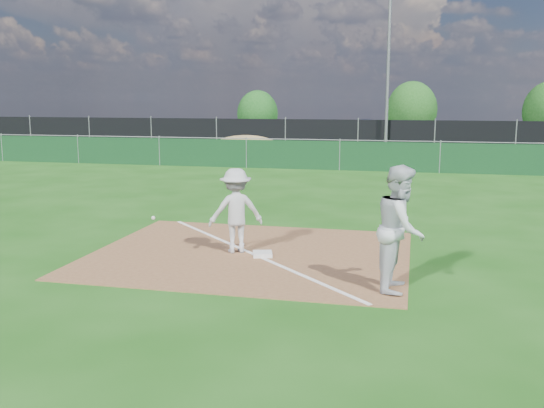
{
  "coord_description": "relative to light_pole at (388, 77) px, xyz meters",
  "views": [
    {
      "loc": [
        3.01,
        -9.94,
        2.99
      ],
      "look_at": [
        0.43,
        1.0,
        1.0
      ],
      "focal_mm": 40.0,
      "sensor_mm": 36.0,
      "label": 1
    }
  ],
  "objects": [
    {
      "name": "parking_lot",
      "position": [
        -1.5,
        5.3,
        -4.0
      ],
      "size": [
        46.0,
        9.0,
        0.01
      ],
      "primitive_type": "cube",
      "color": "black",
      "rests_on": "ground"
    },
    {
      "name": "tree_left",
      "position": [
        -9.73,
        10.42,
        -2.2
      ],
      "size": [
        2.95,
        2.95,
        3.49
      ],
      "color": "#382316",
      "rests_on": "ground"
    },
    {
      "name": "light_pole",
      "position": [
        0.0,
        0.0,
        0.0
      ],
      "size": [
        0.16,
        0.16,
        8.0
      ],
      "primitive_type": "cylinder",
      "color": "slate",
      "rests_on": "ground"
    },
    {
      "name": "tree_mid",
      "position": [
        1.21,
        11.05,
        -1.89
      ],
      "size": [
        3.45,
        3.45,
        4.09
      ],
      "color": "#382316",
      "rests_on": "ground"
    },
    {
      "name": "dirt_mound",
      "position": [
        -6.5,
        -4.2,
        -3.42
      ],
      "size": [
        3.38,
        2.6,
        1.17
      ],
      "primitive_type": "ellipsoid",
      "color": "#977E49",
      "rests_on": "ground"
    },
    {
      "name": "first_base",
      "position": [
        -1.22,
        -21.85,
        -3.94
      ],
      "size": [
        0.44,
        0.44,
        0.08
      ],
      "primitive_type": "cube",
      "rotation": [
        0.0,
        0.0,
        0.29
      ],
      "color": "silver",
      "rests_on": "infield_dirt"
    },
    {
      "name": "black_fence",
      "position": [
        -1.5,
        0.3,
        -3.1
      ],
      "size": [
        46.0,
        0.04,
        1.8
      ],
      "primitive_type": "cube",
      "color": "black",
      "rests_on": "ground"
    },
    {
      "name": "car_left",
      "position": [
        -5.57,
        3.97,
        -3.28
      ],
      "size": [
        4.39,
        2.25,
        1.43
      ],
      "primitive_type": "imported",
      "rotation": [
        0.0,
        0.0,
        1.43
      ],
      "color": "#9EA0A5",
      "rests_on": "parking_lot"
    },
    {
      "name": "ground",
      "position": [
        -1.5,
        -12.7,
        -4.0
      ],
      "size": [
        90.0,
        90.0,
        0.0
      ],
      "primitive_type": "plane",
      "color": "#174F10",
      "rests_on": "ground"
    },
    {
      "name": "car_mid",
      "position": [
        -0.94,
        3.82,
        -3.16
      ],
      "size": [
        5.22,
        2.29,
        1.67
      ],
      "primitive_type": "imported",
      "rotation": [
        0.0,
        0.0,
        1.68
      ],
      "color": "black",
      "rests_on": "parking_lot"
    },
    {
      "name": "green_fence",
      "position": [
        -1.5,
        -7.7,
        -3.4
      ],
      "size": [
        44.0,
        0.05,
        1.2
      ],
      "primitive_type": "cube",
      "color": "#0E3518",
      "rests_on": "ground"
    },
    {
      "name": "infield_dirt",
      "position": [
        -1.5,
        -21.7,
        -3.99
      ],
      "size": [
        6.0,
        5.0,
        0.02
      ],
      "primitive_type": "cube",
      "color": "brown",
      "rests_on": "ground"
    },
    {
      "name": "car_right",
      "position": [
        5.47,
        4.13,
        -3.37
      ],
      "size": [
        4.47,
        2.29,
        1.24
      ],
      "primitive_type": "imported",
      "rotation": [
        0.0,
        0.0,
        1.7
      ],
      "color": "black",
      "rests_on": "parking_lot"
    },
    {
      "name": "foul_line",
      "position": [
        -1.5,
        -21.7,
        -3.98
      ],
      "size": [
        5.01,
        5.01,
        0.01
      ],
      "primitive_type": "cube",
      "rotation": [
        0.0,
        0.0,
        0.79
      ],
      "color": "white",
      "rests_on": "infield_dirt"
    },
    {
      "name": "runner",
      "position": [
        1.35,
        -23.28,
        -3.01
      ],
      "size": [
        0.82,
        1.01,
        1.97
      ],
      "primitive_type": "imported",
      "rotation": [
        0.0,
        0.0,
        1.49
      ],
      "color": "silver",
      "rests_on": "ground"
    },
    {
      "name": "play_at_first",
      "position": [
        -1.8,
        -21.67,
        -3.16
      ],
      "size": [
        2.35,
        1.02,
        1.63
      ],
      "color": "silver",
      "rests_on": "infield_dirt"
    }
  ]
}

